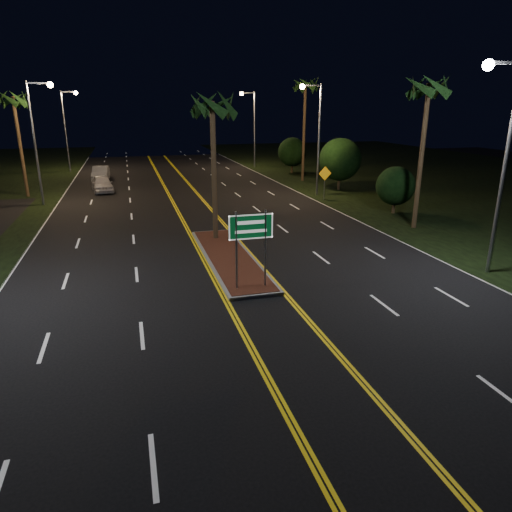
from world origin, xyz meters
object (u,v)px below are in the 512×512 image
object	(u,v)px
streetlight_right_far	(252,121)
palm_left_far	(13,100)
highway_sign	(251,234)
palm_right_far	(305,86)
shrub_mid	(340,160)
car_far	(101,172)
shrub_far	(292,152)
streetlight_left_mid	(38,129)
streetlight_right_mid	(315,127)
streetlight_left_far	(68,121)
palm_median	(212,105)
warning_sign	(325,178)
median_island	(229,258)
car_near	(102,183)
shrub_near	(396,186)
streetlight_right_near	(501,146)
palm_right_near	(429,88)

from	to	relation	value
streetlight_right_far	palm_left_far	xyz separation A→B (m)	(-23.41, -14.00, 2.09)
highway_sign	palm_left_far	size ratio (longest dim) A/B	0.36
palm_right_far	shrub_mid	world-z (taller)	palm_right_far
palm_right_far	car_far	xyz separation A→B (m)	(-19.99, 5.88, -8.31)
shrub_far	streetlight_left_mid	bearing A→B (deg)	-153.82
highway_sign	streetlight_right_mid	distance (m)	22.18
streetlight_left_far	palm_left_far	bearing A→B (deg)	-97.78
palm_median	warning_sign	bearing A→B (deg)	41.41
median_island	shrub_far	bearing A→B (deg)	64.55
car_near	shrub_far	bearing A→B (deg)	12.44
palm_right_far	shrub_near	xyz separation A→B (m)	(0.70, -16.00, -7.20)
streetlight_left_mid	warning_sign	size ratio (longest dim) A/B	3.35
palm_median	shrub_far	size ratio (longest dim) A/B	2.10
median_island	palm_right_far	world-z (taller)	palm_right_far
streetlight_right_mid	palm_right_far	xyz separation A→B (m)	(2.19, 8.00, 3.49)
streetlight_right_mid	streetlight_right_far	world-z (taller)	same
median_island	streetlight_right_mid	world-z (taller)	streetlight_right_mid
car_near	warning_sign	xyz separation A→B (m)	(17.57, -8.66, 0.94)
shrub_mid	palm_left_far	bearing A→B (deg)	171.51
streetlight_left_mid	car_far	distance (m)	13.27
streetlight_left_mid	streetlight_right_far	size ratio (longest dim) A/B	1.00
median_island	car_near	xyz separation A→B (m)	(-6.77, 21.68, 0.75)
highway_sign	palm_left_far	xyz separation A→B (m)	(-12.80, 25.20, 5.34)
car_near	warning_sign	size ratio (longest dim) A/B	1.85
palm_right_far	streetlight_right_near	bearing A→B (deg)	-94.47
palm_right_near	shrub_far	bearing A→B (deg)	87.14
streetlight_right_near	palm_left_far	distance (m)	35.05
streetlight_left_mid	streetlight_right_mid	size ratio (longest dim) A/B	1.00
palm_right_near	streetlight_left_mid	bearing A→B (deg)	148.80
palm_median	palm_right_near	size ratio (longest dim) A/B	0.89
highway_sign	streetlight_right_far	bearing A→B (deg)	74.85
median_island	palm_left_far	xyz separation A→B (m)	(-12.80, 21.00, 7.66)
palm_left_far	palm_right_near	world-z (taller)	palm_right_near
median_island	car_near	distance (m)	22.73
highway_sign	streetlight_right_far	world-z (taller)	streetlight_right_far
streetlight_right_far	palm_median	distance (m)	33.28
streetlight_right_near	streetlight_right_far	size ratio (longest dim) A/B	1.00
highway_sign	shrub_far	world-z (taller)	shrub_far
median_island	highway_sign	distance (m)	4.80
streetlight_left_mid	warning_sign	xyz separation A→B (m)	(21.41, -3.98, -3.89)
palm_median	warning_sign	size ratio (longest dim) A/B	3.09
shrub_mid	car_far	xyz separation A→B (m)	(-21.19, 11.88, -1.90)
streetlight_left_mid	palm_right_far	bearing A→B (deg)	14.37
palm_median	car_near	distance (m)	20.45
palm_right_near	highway_sign	bearing A→B (deg)	-150.05
warning_sign	car_near	bearing A→B (deg)	149.96
streetlight_left_mid	palm_right_near	size ratio (longest dim) A/B	0.97
median_island	car_far	bearing A→B (deg)	103.99
median_island	palm_right_near	world-z (taller)	palm_right_near
streetlight_left_far	shrub_far	bearing A→B (deg)	-18.14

